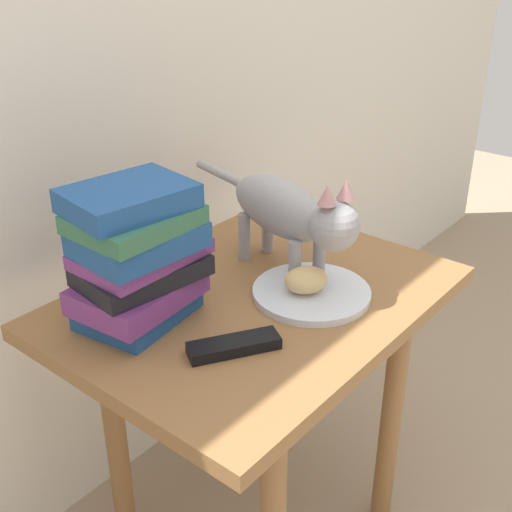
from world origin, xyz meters
name	(u,v)px	position (x,y,z in m)	size (l,w,h in m)	color
side_table	(256,339)	(0.00, 0.00, 0.51)	(0.72, 0.54, 0.61)	olive
plate	(311,293)	(0.06, -0.08, 0.62)	(0.22, 0.22, 0.01)	silver
bread_roll	(306,280)	(0.05, -0.08, 0.65)	(0.08, 0.06, 0.05)	#E0BC7A
cat	(290,212)	(0.10, 0.00, 0.74)	(0.16, 0.47, 0.23)	#99999E
book_stack	(137,256)	(-0.19, 0.10, 0.73)	(0.23, 0.18, 0.25)	#1E4C8C
tv_remote	(234,346)	(-0.16, -0.09, 0.62)	(0.15, 0.04, 0.02)	black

